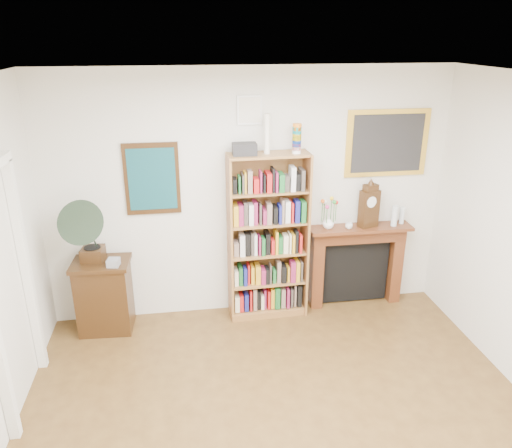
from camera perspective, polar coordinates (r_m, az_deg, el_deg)
The scene contains 15 objects.
room at distance 3.32m, azimuth 5.46°, elevation -10.12°, with size 4.51×5.01×2.81m.
door_casing at distance 4.60m, azimuth -26.62°, elevation -5.05°, with size 0.08×1.02×2.17m.
teal_poster at distance 5.43m, azimuth -11.79°, elevation 5.06°, with size 0.58×0.04×0.78m.
small_picture at distance 5.33m, azimuth -0.75°, elevation 12.90°, with size 0.26×0.04×0.30m.
gilt_painting at distance 5.82m, azimuth 14.76°, elevation 8.92°, with size 0.95×0.04×0.75m.
bookshelf at distance 5.54m, azimuth 1.39°, elevation -0.51°, with size 0.89×0.35×2.21m.
side_cabinet at distance 5.76m, azimuth -16.92°, elevation -7.85°, with size 0.60×0.44×0.82m, color black.
fireplace at distance 6.08m, azimuth 11.39°, elevation -3.86°, with size 1.20×0.30×1.01m.
gramophone at distance 5.37m, azimuth -18.75°, elevation -0.38°, with size 0.51×0.61×0.75m.
cd_stack at distance 5.42m, azimuth -15.98°, elevation -4.25°, with size 0.12×0.12×0.08m, color #ACADB8.
mantel_clock at distance 5.81m, azimuth 12.80°, elevation 1.96°, with size 0.24×0.18×0.50m.
flower_vase at distance 5.73m, azimuth 8.27°, elevation 0.13°, with size 0.13×0.13×0.13m, color white.
teacup at distance 5.77m, azimuth 10.58°, elevation -0.23°, with size 0.08×0.08×0.07m, color silver.
bottle_left at distance 5.95m, azimuth 15.55°, elevation 0.90°, with size 0.07×0.07×0.24m, color silver.
bottle_right at distance 6.05m, azimuth 16.34°, elevation 0.96°, with size 0.06×0.06×0.20m, color silver.
Camera 1 is at (-0.74, -2.74, 3.12)m, focal length 35.00 mm.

